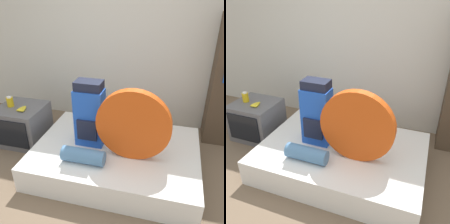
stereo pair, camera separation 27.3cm
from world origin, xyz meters
The scene contains 9 objects.
ground_plane centered at (0.00, 0.00, 0.00)m, with size 16.00×16.00×0.00m, color brown.
wall_back centered at (0.00, 1.95, 1.30)m, with size 8.00×0.05×2.60m.
bed centered at (0.14, 0.70, 0.15)m, with size 1.89×1.35×0.31m.
backpack centered at (-0.17, 0.71, 0.68)m, with size 0.33×0.24×0.78m.
tent_bag centered at (0.36, 0.57, 0.70)m, with size 0.79×0.10×0.79m.
sleeping_roll centered at (-0.13, 0.33, 0.39)m, with size 0.46×0.16×0.16m.
television centered at (-1.25, 0.94, 0.26)m, with size 0.61×0.59×0.53m.
canister centered at (-1.38, 0.94, 0.60)m, with size 0.09×0.09×0.14m.
banana_bunch centered at (-1.17, 0.88, 0.55)m, with size 0.12×0.16×0.03m.
Camera 2 is at (0.97, -1.56, 2.02)m, focal length 40.00 mm.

